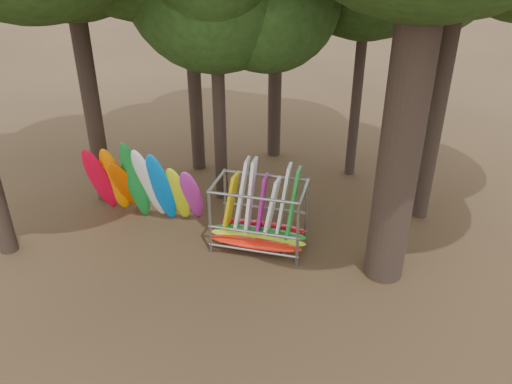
# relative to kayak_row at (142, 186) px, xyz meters

# --- Properties ---
(ground) EXTENTS (120.00, 120.00, 0.00)m
(ground) POSITION_rel_kayak_row_xyz_m (3.31, -1.04, -1.37)
(ground) COLOR #47331E
(ground) RESTS_ON ground
(lake) EXTENTS (160.00, 160.00, 0.00)m
(lake) POSITION_rel_kayak_row_xyz_m (3.31, 58.96, -1.37)
(lake) COLOR gray
(lake) RESTS_ON ground
(kayak_row) EXTENTS (4.06, 1.95, 3.27)m
(kayak_row) POSITION_rel_kayak_row_xyz_m (0.00, 0.00, 0.00)
(kayak_row) COLOR red
(kayak_row) RESTS_ON ground
(storage_rack) EXTENTS (3.06, 1.57, 2.88)m
(storage_rack) POSITION_rel_kayak_row_xyz_m (4.13, -0.45, -0.35)
(storage_rack) COLOR gray
(storage_rack) RESTS_ON ground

